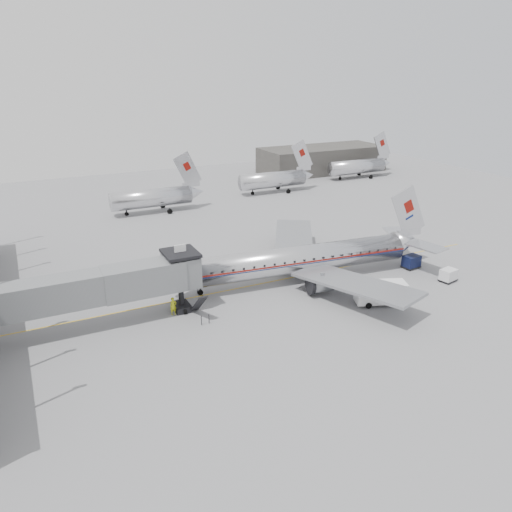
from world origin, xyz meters
The scene contains 12 objects.
ground centered at (0.00, 0.00, 0.00)m, with size 160.00×160.00×0.00m, color slate.
hangar centered at (45.00, 60.00, 3.00)m, with size 30.00×12.00×6.00m, color #393734.
apron_line centered at (3.00, 6.00, 0.01)m, with size 0.15×60.00×0.01m, color gold.
jet_bridge centered at (-16.66, 3.67, 4.18)m, with size 21.00×6.20×7.10m.
distant_aircraft_near centered at (-1.79, 42.00, 2.73)m, with size 16.39×3.20×10.26m.
distant_aircraft_mid centered at (24.21, 46.00, 2.73)m, with size 16.39×3.20×10.26m.
distant_aircraft_far centered at (48.21, 50.00, 2.73)m, with size 16.39×3.20×10.26m.
airliner centered at (6.66, 4.89, 2.63)m, with size 33.09×30.52×10.47m.
service_van centered at (10.35, -4.44, 1.31)m, with size 5.67×3.82×2.49m.
baggage_cart_navy centered at (20.50, 2.00, 0.89)m, with size 2.27×1.82×1.67m.
baggage_cart_white centered at (21.47, -3.18, 0.81)m, with size 2.19×1.83×1.53m.
ramp_worker centered at (-10.38, 3.00, 0.95)m, with size 0.69×0.46×1.90m, color #C7CF18.
Camera 1 is at (-23.08, -41.95, 23.82)m, focal length 35.00 mm.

